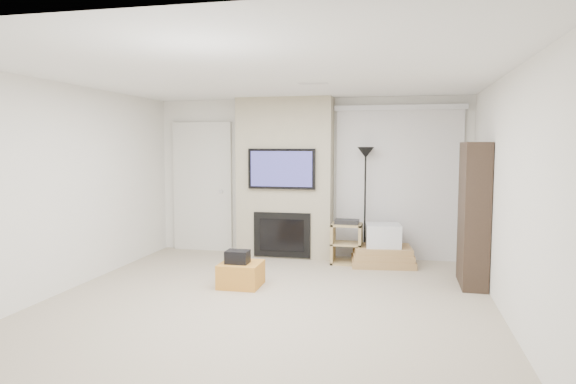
% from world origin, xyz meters
% --- Properties ---
extents(floor, '(5.00, 5.50, 0.00)m').
position_xyz_m(floor, '(0.00, 0.00, 0.00)').
color(floor, '#B7A890').
rests_on(floor, ground).
extents(ceiling, '(5.00, 5.50, 0.00)m').
position_xyz_m(ceiling, '(0.00, 0.00, 2.50)').
color(ceiling, white).
rests_on(ceiling, wall_back).
extents(wall_back, '(5.00, 0.00, 2.50)m').
position_xyz_m(wall_back, '(0.00, 2.75, 1.25)').
color(wall_back, white).
rests_on(wall_back, ground).
extents(wall_front, '(5.00, 0.00, 2.50)m').
position_xyz_m(wall_front, '(0.00, -2.75, 1.25)').
color(wall_front, white).
rests_on(wall_front, ground).
extents(wall_left, '(0.00, 5.50, 2.50)m').
position_xyz_m(wall_left, '(-2.50, 0.00, 1.25)').
color(wall_left, white).
rests_on(wall_left, ground).
extents(wall_right, '(0.00, 5.50, 2.50)m').
position_xyz_m(wall_right, '(2.50, 0.00, 1.25)').
color(wall_right, white).
rests_on(wall_right, ground).
extents(hvac_vent, '(0.35, 0.18, 0.01)m').
position_xyz_m(hvac_vent, '(0.40, 0.80, 2.50)').
color(hvac_vent, silver).
rests_on(hvac_vent, ceiling).
extents(ottoman, '(0.50, 0.50, 0.30)m').
position_xyz_m(ottoman, '(-0.49, 0.69, 0.15)').
color(ottoman, orange).
rests_on(ottoman, floor).
extents(black_bag, '(0.28, 0.22, 0.16)m').
position_xyz_m(black_bag, '(-0.52, 0.65, 0.38)').
color(black_bag, black).
rests_on(black_bag, ottoman).
extents(fireplace_wall, '(1.50, 0.47, 2.50)m').
position_xyz_m(fireplace_wall, '(-0.35, 2.54, 1.24)').
color(fireplace_wall, '#B2A689').
rests_on(fireplace_wall, floor).
extents(entry_door, '(1.02, 0.11, 2.14)m').
position_xyz_m(entry_door, '(-1.80, 2.71, 1.05)').
color(entry_door, silver).
rests_on(entry_door, floor).
extents(vertical_blinds, '(1.98, 0.10, 2.37)m').
position_xyz_m(vertical_blinds, '(1.40, 2.70, 1.27)').
color(vertical_blinds, silver).
rests_on(vertical_blinds, floor).
extents(floor_lamp, '(0.26, 0.26, 1.74)m').
position_xyz_m(floor_lamp, '(0.91, 2.49, 1.37)').
color(floor_lamp, black).
rests_on(floor_lamp, floor).
extents(av_stand, '(0.45, 0.38, 0.66)m').
position_xyz_m(av_stand, '(0.67, 2.22, 0.35)').
color(av_stand, tan).
rests_on(av_stand, floor).
extents(box_stack, '(0.98, 0.79, 0.61)m').
position_xyz_m(box_stack, '(1.20, 2.24, 0.23)').
color(box_stack, tan).
rests_on(box_stack, floor).
extents(bookshelf, '(0.30, 0.80, 1.80)m').
position_xyz_m(bookshelf, '(2.34, 1.38, 0.90)').
color(bookshelf, black).
rests_on(bookshelf, floor).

